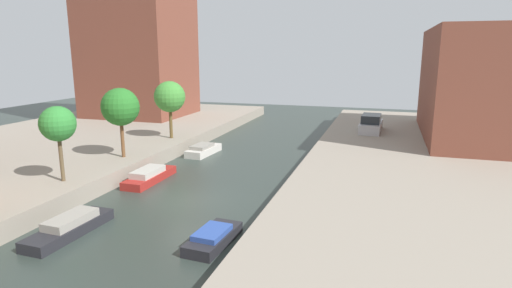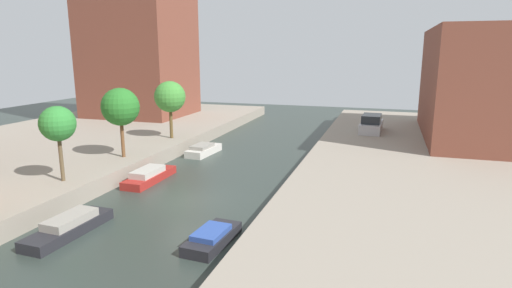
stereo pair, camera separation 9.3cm
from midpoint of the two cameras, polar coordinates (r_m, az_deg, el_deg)
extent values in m
plane|color=#2D3833|center=(23.19, -9.48, -7.68)|extent=(84.00, 84.00, 0.00)
cube|color=gray|center=(21.33, 30.07, -9.65)|extent=(20.00, 64.00, 1.00)
cube|color=brown|center=(48.28, -15.91, 15.58)|extent=(10.00, 9.03, 19.83)
cube|color=brown|center=(38.45, 29.53, 7.08)|extent=(10.00, 15.71, 8.74)
cylinder|color=brown|center=(25.03, -25.00, -1.81)|extent=(0.21, 0.21, 2.50)
sphere|color=#2F8132|center=(24.67, -25.40, 2.50)|extent=(1.89, 1.89, 1.89)
cylinder|color=brown|center=(29.25, -17.75, 0.70)|extent=(0.23, 0.23, 2.51)
sphere|color=#277026|center=(28.92, -18.02, 4.82)|extent=(2.47, 2.47, 2.47)
cylinder|color=brown|center=(34.76, -11.55, 2.83)|extent=(0.26, 0.26, 2.50)
sphere|color=#408B35|center=(34.47, -11.71, 6.30)|extent=(2.48, 2.48, 2.48)
cube|color=#B7B7BC|center=(38.43, 15.26, 2.30)|extent=(1.96, 4.57, 0.84)
cube|color=#1E2328|center=(37.98, 15.30, 3.35)|extent=(1.66, 2.54, 0.70)
cube|color=#232328|center=(20.64, -24.08, -10.52)|extent=(1.47, 4.43, 0.48)
cube|color=gray|center=(20.57, -23.96, -9.32)|extent=(1.20, 2.45, 0.36)
cube|color=maroon|center=(27.07, -14.28, -4.41)|extent=(1.38, 4.37, 0.48)
cube|color=#B2ADA3|center=(26.76, -14.58, -3.66)|extent=(1.17, 2.41, 0.38)
cube|color=beige|center=(33.27, -7.20, -0.90)|extent=(1.66, 3.72, 0.55)
cube|color=gray|center=(32.93, -7.42, -0.31)|extent=(1.32, 2.08, 0.28)
cube|color=#232328|center=(18.16, -5.94, -12.65)|extent=(1.52, 3.28, 0.46)
cube|color=#2D4C9E|center=(17.91, -6.12, -11.82)|extent=(1.22, 1.83, 0.22)
camera|label=1|loc=(0.05, -90.09, -0.02)|focal=29.49mm
camera|label=2|loc=(0.05, 89.91, 0.02)|focal=29.49mm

